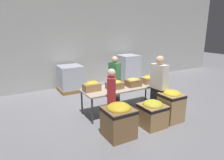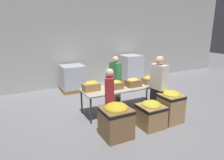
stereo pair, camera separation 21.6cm
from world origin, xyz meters
name	(u,v)px [view 1 (the left image)]	position (x,y,z in m)	size (l,w,h in m)	color
ground_plane	(123,110)	(0.00, 0.00, 0.00)	(30.00, 30.00, 0.00)	gray
wall_back	(81,38)	(0.00, 3.25, 2.00)	(16.00, 0.08, 4.00)	#B7B7B2
sorting_table	(123,88)	(0.00, 0.00, 0.70)	(2.46, 0.85, 0.75)	#B2A893
banana_box_0	(92,86)	(-0.97, 0.09, 0.88)	(0.46, 0.28, 0.28)	#A37A4C
banana_box_1	(115,85)	(-0.31, -0.05, 0.87)	(0.46, 0.33, 0.26)	olive
banana_box_2	(133,82)	(0.30, -0.09, 0.87)	(0.44, 0.32, 0.25)	olive
banana_box_3	(149,79)	(0.91, -0.09, 0.87)	(0.43, 0.30, 0.27)	#A37A4C
volunteer_0	(115,79)	(0.16, 0.78, 0.77)	(0.27, 0.44, 1.55)	#6B604C
volunteer_1	(158,87)	(0.64, -0.81, 0.85)	(0.27, 0.48, 1.72)	black
volunteer_2	(111,99)	(-0.82, -0.75, 0.75)	(0.38, 0.45, 1.51)	#6B604C
donation_bin_0	(119,119)	(-0.90, -1.23, 0.43)	(0.64, 0.64, 0.82)	olive
donation_bin_1	(152,113)	(0.10, -1.23, 0.37)	(0.60, 0.60, 0.70)	#A37A4C
donation_bin_2	(171,105)	(0.74, -1.23, 0.46)	(0.54, 0.54, 0.86)	tan
pallet_stack_0	(128,69)	(1.96, 2.63, 0.61)	(0.92, 0.92, 1.24)	olive
pallet_stack_1	(71,79)	(-0.75, 2.62, 0.49)	(0.95, 0.95, 1.01)	olive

